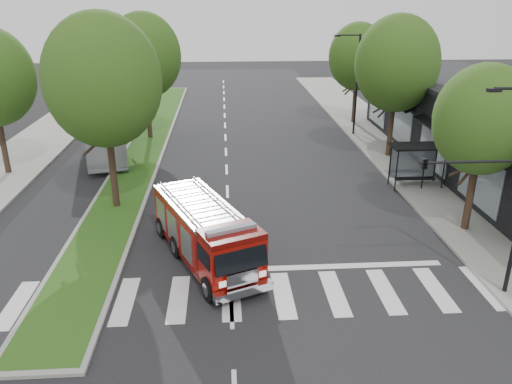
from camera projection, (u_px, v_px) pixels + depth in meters
ground at (230, 258)px, 21.82m from camera, size 140.00×140.00×0.00m
sidewalk_right at (423, 174)px, 31.84m from camera, size 5.00×80.00×0.15m
median at (147, 145)px, 38.12m from camera, size 3.00×50.00×0.15m
storefront_row at (497, 136)px, 31.23m from camera, size 8.00×30.00×5.00m
bus_shelter at (417, 154)px, 29.32m from camera, size 3.20×1.60×2.61m
tree_right_near at (483, 120)px, 22.36m from camera, size 4.40×4.40×8.05m
tree_right_mid at (397, 64)px, 33.14m from camera, size 5.60×5.60×9.72m
tree_right_far at (358, 57)px, 42.66m from camera, size 5.00×5.00×8.73m
tree_median_near at (103, 81)px, 24.51m from camera, size 5.80×5.80×10.16m
tree_median_far at (144, 56)px, 37.62m from camera, size 5.60×5.60×9.72m
streetlight_right_near at (503, 181)px, 17.45m from camera, size 4.08×0.22×8.00m
streetlight_right_far at (355, 80)px, 39.37m from camera, size 2.11×0.20×8.00m
fire_engine at (205, 232)px, 21.28m from camera, size 5.18×8.08×2.71m
city_bus at (107, 134)px, 35.69m from camera, size 4.56×10.83×2.94m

